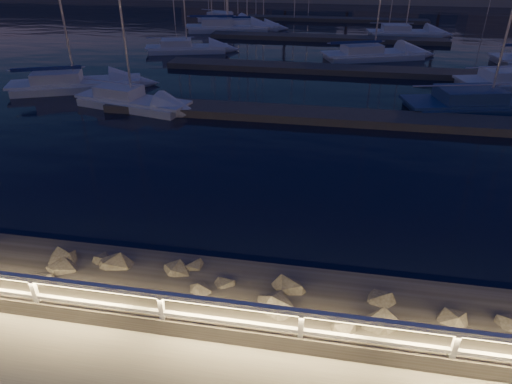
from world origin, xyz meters
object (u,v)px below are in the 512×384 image
guard_rail (250,314)px  sailboat_i (245,26)px  sailboat_j (226,27)px  sailboat_g (371,53)px  sailboat_a (130,100)px  sailboat_f (185,47)px  sailboat_b (72,83)px  sailboat_k (403,32)px  sailboat_n (225,19)px  sailboat_d (485,102)px

guard_rail → sailboat_i: sailboat_i is taller
sailboat_j → sailboat_g: bearing=-49.0°
sailboat_a → sailboat_i: sailboat_i is taller
sailboat_j → sailboat_f: bearing=-108.7°
sailboat_g → sailboat_j: 17.50m
sailboat_b → sailboat_j: size_ratio=0.91×
sailboat_k → guard_rail: bearing=-107.3°
sailboat_j → sailboat_n: sailboat_j is taller
guard_rail → sailboat_d: 21.33m
sailboat_b → sailboat_f: 12.36m
sailboat_i → sailboat_g: bearing=-57.2°
sailboat_n → sailboat_g: bearing=-26.0°
guard_rail → sailboat_k: sailboat_k is taller
sailboat_b → guard_rail: bearing=-74.1°
sailboat_n → sailboat_d: bearing=-32.9°
sailboat_g → sailboat_k: bearing=50.9°
guard_rail → sailboat_j: sailboat_j is taller
sailboat_b → sailboat_g: (18.68, 12.06, -0.01)m
sailboat_f → sailboat_i: sailboat_f is taller
sailboat_d → sailboat_f: size_ratio=1.36×
sailboat_a → sailboat_i: (1.38, 25.90, 0.00)m
sailboat_i → sailboat_j: (-1.84, -1.02, 0.05)m
guard_rail → sailboat_f: 32.64m
sailboat_b → sailboat_i: bearing=52.3°
sailboat_b → sailboat_n: sailboat_b is taller
sailboat_a → sailboat_b: 5.59m
sailboat_i → guard_rail: bearing=-93.4°
sailboat_f → sailboat_i: size_ratio=1.00×
sailboat_f → sailboat_g: size_ratio=0.84×
sailboat_b → sailboat_d: bearing=-21.6°
sailboat_g → sailboat_n: bearing=113.5°
sailboat_g → sailboat_n: (-15.57, 15.80, -0.01)m
sailboat_g → sailboat_a: bearing=-154.3°
sailboat_k → sailboat_a: bearing=-131.5°
sailboat_g → sailboat_j: sailboat_j is taller
sailboat_g → sailboat_i: 16.72m
sailboat_b → sailboat_g: sailboat_g is taller
sailboat_f → sailboat_n: bearing=75.2°
sailboat_i → sailboat_k: (15.85, -0.51, -0.02)m
sailboat_g → sailboat_f: bearing=159.7°
sailboat_j → sailboat_k: bearing=-11.5°
sailboat_b → sailboat_g: 22.24m
sailboat_j → sailboat_k: 17.70m
sailboat_i → sailboat_f: bearing=-118.8°
sailboat_j → sailboat_d: bearing=-61.1°
guard_rail → sailboat_i: bearing=101.4°
guard_rail → sailboat_n: size_ratio=3.64×
sailboat_b → sailboat_n: 28.03m
sailboat_d → sailboat_f: bearing=136.9°
guard_rail → sailboat_b: (-14.85, 18.72, -0.93)m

